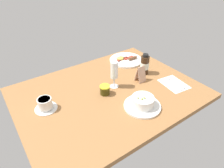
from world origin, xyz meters
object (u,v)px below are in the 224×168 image
at_px(menu_card, 141,74).
at_px(coffee_cup, 45,104).
at_px(porridge_bowl, 143,103).
at_px(breakfast_plate, 126,60).
at_px(wine_glass, 114,71).
at_px(sauce_bottle_brown, 145,65).
at_px(jam_jar, 105,90).
at_px(cutlery_setting, 174,83).

bearing_deg(menu_card, coffee_cup, 172.04).
xyz_separation_m(porridge_bowl, breakfast_plate, (0.27, 0.49, -0.02)).
relative_size(wine_glass, sauce_bottle_brown, 1.20).
bearing_deg(sauce_bottle_brown, coffee_cup, 177.79).
distance_m(wine_glass, sauce_bottle_brown, 0.27).
distance_m(jam_jar, sauce_bottle_brown, 0.37).
distance_m(wine_glass, breakfast_plate, 0.38).
relative_size(cutlery_setting, sauce_bottle_brown, 1.31).
bearing_deg(cutlery_setting, sauce_bottle_brown, 108.06).
bearing_deg(coffee_cup, cutlery_setting, -17.18).
bearing_deg(sauce_bottle_brown, menu_card, -146.35).
height_order(cutlery_setting, sauce_bottle_brown, sauce_bottle_brown).
bearing_deg(sauce_bottle_brown, wine_glass, -177.16).
xyz_separation_m(porridge_bowl, jam_jar, (-0.10, 0.22, -0.00)).
relative_size(porridge_bowl, cutlery_setting, 1.07).
bearing_deg(menu_card, sauce_bottle_brown, 33.65).
height_order(porridge_bowl, jam_jar, porridge_bowl).
bearing_deg(jam_jar, cutlery_setting, -21.15).
relative_size(porridge_bowl, coffee_cup, 1.61).
bearing_deg(breakfast_plate, menu_card, -109.62).
bearing_deg(porridge_bowl, wine_glass, 92.87).
height_order(porridge_bowl, sauce_bottle_brown, sauce_bottle_brown).
distance_m(porridge_bowl, breakfast_plate, 0.56).
bearing_deg(wine_glass, jam_jar, -160.61).
bearing_deg(coffee_cup, jam_jar, -11.96).
xyz_separation_m(jam_jar, sauce_bottle_brown, (0.36, 0.05, 0.04)).
bearing_deg(breakfast_plate, coffee_cup, -164.79).
distance_m(porridge_bowl, sauce_bottle_brown, 0.37).
height_order(porridge_bowl, wine_glass, wine_glass).
height_order(coffee_cup, jam_jar, coffee_cup).
relative_size(coffee_cup, sauce_bottle_brown, 0.87).
xyz_separation_m(wine_glass, menu_card, (0.18, -0.05, -0.06)).
xyz_separation_m(cutlery_setting, coffee_cup, (-0.77, 0.24, 0.03)).
bearing_deg(breakfast_plate, porridge_bowl, -118.76).
distance_m(wine_glass, jam_jar, 0.13).
height_order(sauce_bottle_brown, breakfast_plate, sauce_bottle_brown).
relative_size(coffee_cup, wine_glass, 0.73).
bearing_deg(wine_glass, menu_card, -14.14).
xyz_separation_m(jam_jar, menu_card, (0.27, -0.01, 0.02)).
xyz_separation_m(coffee_cup, wine_glass, (0.43, -0.04, 0.08)).
bearing_deg(porridge_bowl, breakfast_plate, 61.24).
bearing_deg(wine_glass, sauce_bottle_brown, 2.84).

